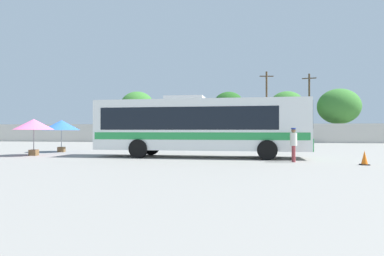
{
  "coord_description": "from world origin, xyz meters",
  "views": [
    {
      "loc": [
        3.03,
        -19.05,
        1.55
      ],
      "look_at": [
        -0.03,
        3.68,
        1.69
      ],
      "focal_mm": 31.24,
      "sensor_mm": 36.0,
      "label": 1
    }
  ],
  "objects_px": {
    "parked_car_second_maroon": "(182,137)",
    "utility_pole_near": "(309,106)",
    "vendor_umbrella_near_gate_blue": "(61,126)",
    "coach_bus_white_green": "(198,125)",
    "utility_pole_far": "(267,105)",
    "vendor_umbrella_secondary_pink": "(34,125)",
    "traffic_cone_on_apron": "(364,158)",
    "roadside_tree_right": "(339,106)",
    "parked_car_leftmost_black": "(132,136)",
    "roadside_tree_left": "(137,106)",
    "roadside_tree_midright": "(287,106)",
    "roadside_tree_midleft": "(229,105)",
    "attendant_by_bus_door": "(294,143)"
  },
  "relations": [
    {
      "from": "parked_car_second_maroon",
      "to": "utility_pole_near",
      "type": "distance_m",
      "value": 17.88
    },
    {
      "from": "vendor_umbrella_near_gate_blue",
      "to": "parked_car_second_maroon",
      "type": "relative_size",
      "value": 0.63
    },
    {
      "from": "coach_bus_white_green",
      "to": "parked_car_second_maroon",
      "type": "height_order",
      "value": "coach_bus_white_green"
    },
    {
      "from": "utility_pole_far",
      "to": "vendor_umbrella_secondary_pink",
      "type": "bearing_deg",
      "value": -122.52
    },
    {
      "from": "parked_car_second_maroon",
      "to": "traffic_cone_on_apron",
      "type": "bearing_deg",
      "value": -61.71
    },
    {
      "from": "vendor_umbrella_secondary_pink",
      "to": "roadside_tree_right",
      "type": "xyz_separation_m",
      "value": [
        25.06,
        25.54,
        2.68
      ]
    },
    {
      "from": "coach_bus_white_green",
      "to": "roadside_tree_right",
      "type": "relative_size",
      "value": 1.77
    },
    {
      "from": "roadside_tree_right",
      "to": "traffic_cone_on_apron",
      "type": "relative_size",
      "value": 10.61
    },
    {
      "from": "vendor_umbrella_secondary_pink",
      "to": "parked_car_leftmost_black",
      "type": "xyz_separation_m",
      "value": [
        -0.04,
        19.26,
        -1.05
      ]
    },
    {
      "from": "vendor_umbrella_secondary_pink",
      "to": "coach_bus_white_green",
      "type": "bearing_deg",
      "value": 0.93
    },
    {
      "from": "coach_bus_white_green",
      "to": "vendor_umbrella_secondary_pink",
      "type": "distance_m",
      "value": 10.02
    },
    {
      "from": "roadside_tree_left",
      "to": "coach_bus_white_green",
      "type": "bearing_deg",
      "value": -66.16
    },
    {
      "from": "vendor_umbrella_secondary_pink",
      "to": "roadside_tree_midright",
      "type": "xyz_separation_m",
      "value": [
        18.72,
        26.08,
        2.83
      ]
    },
    {
      "from": "coach_bus_white_green",
      "to": "vendor_umbrella_near_gate_blue",
      "type": "height_order",
      "value": "coach_bus_white_green"
    },
    {
      "from": "coach_bus_white_green",
      "to": "traffic_cone_on_apron",
      "type": "bearing_deg",
      "value": -22.83
    },
    {
      "from": "vendor_umbrella_near_gate_blue",
      "to": "roadside_tree_right",
      "type": "xyz_separation_m",
      "value": [
        25.09,
        22.25,
        2.67
      ]
    },
    {
      "from": "traffic_cone_on_apron",
      "to": "roadside_tree_right",
      "type": "bearing_deg",
      "value": 75.86
    },
    {
      "from": "vendor_umbrella_near_gate_blue",
      "to": "vendor_umbrella_secondary_pink",
      "type": "distance_m",
      "value": 3.29
    },
    {
      "from": "roadside_tree_left",
      "to": "roadside_tree_midleft",
      "type": "xyz_separation_m",
      "value": [
        12.61,
        3.19,
        0.27
      ]
    },
    {
      "from": "parked_car_second_maroon",
      "to": "utility_pole_far",
      "type": "relative_size",
      "value": 0.45
    },
    {
      "from": "utility_pole_near",
      "to": "roadside_tree_right",
      "type": "relative_size",
      "value": 1.32
    },
    {
      "from": "parked_car_second_maroon",
      "to": "attendant_by_bus_door",
      "type": "bearing_deg",
      "value": -66.85
    },
    {
      "from": "utility_pole_near",
      "to": "roadside_tree_left",
      "type": "bearing_deg",
      "value": -179.47
    },
    {
      "from": "utility_pole_far",
      "to": "traffic_cone_on_apron",
      "type": "distance_m",
      "value": 28.7
    },
    {
      "from": "utility_pole_far",
      "to": "roadside_tree_midright",
      "type": "bearing_deg",
      "value": 18.85
    },
    {
      "from": "roadside_tree_midright",
      "to": "traffic_cone_on_apron",
      "type": "xyz_separation_m",
      "value": [
        -0.89,
        -29.21,
        -4.39
      ]
    },
    {
      "from": "attendant_by_bus_door",
      "to": "utility_pole_near",
      "type": "xyz_separation_m",
      "value": [
        6.7,
        28.67,
        3.71
      ]
    },
    {
      "from": "utility_pole_near",
      "to": "roadside_tree_midright",
      "type": "xyz_separation_m",
      "value": [
        -2.93,
        -0.47,
        0.04
      ]
    },
    {
      "from": "traffic_cone_on_apron",
      "to": "vendor_umbrella_secondary_pink",
      "type": "bearing_deg",
      "value": 170.05
    },
    {
      "from": "attendant_by_bus_door",
      "to": "roadside_tree_midleft",
      "type": "bearing_deg",
      "value": 97.02
    },
    {
      "from": "parked_car_second_maroon",
      "to": "utility_pole_near",
      "type": "bearing_deg",
      "value": 25.77
    },
    {
      "from": "attendant_by_bus_door",
      "to": "coach_bus_white_green",
      "type": "bearing_deg",
      "value": 155.24
    },
    {
      "from": "utility_pole_far",
      "to": "roadside_tree_right",
      "type": "relative_size",
      "value": 1.34
    },
    {
      "from": "parked_car_leftmost_black",
      "to": "parked_car_second_maroon",
      "type": "bearing_deg",
      "value": -2.75
    },
    {
      "from": "parked_car_leftmost_black",
      "to": "roadside_tree_midleft",
      "type": "distance_m",
      "value": 15.75
    },
    {
      "from": "attendant_by_bus_door",
      "to": "roadside_tree_midright",
      "type": "bearing_deg",
      "value": 82.38
    },
    {
      "from": "parked_car_second_maroon",
      "to": "traffic_cone_on_apron",
      "type": "relative_size",
      "value": 6.35
    },
    {
      "from": "vendor_umbrella_secondary_pink",
      "to": "vendor_umbrella_near_gate_blue",
      "type": "bearing_deg",
      "value": 90.62
    },
    {
      "from": "parked_car_leftmost_black",
      "to": "roadside_tree_midleft",
      "type": "bearing_deg",
      "value": 42.79
    },
    {
      "from": "coach_bus_white_green",
      "to": "utility_pole_near",
      "type": "xyz_separation_m",
      "value": [
        11.64,
        26.4,
        2.79
      ]
    },
    {
      "from": "utility_pole_far",
      "to": "roadside_tree_left",
      "type": "relative_size",
      "value": 1.32
    },
    {
      "from": "parked_car_second_maroon",
      "to": "parked_car_leftmost_black",
      "type": "bearing_deg",
      "value": 177.25
    },
    {
      "from": "roadside_tree_right",
      "to": "vendor_umbrella_secondary_pink",
      "type": "bearing_deg",
      "value": -134.45
    },
    {
      "from": "utility_pole_far",
      "to": "roadside_tree_left",
      "type": "distance_m",
      "value": 17.64
    },
    {
      "from": "roadside_tree_midleft",
      "to": "roadside_tree_left",
      "type": "bearing_deg",
      "value": -165.79
    },
    {
      "from": "attendant_by_bus_door",
      "to": "roadside_tree_midleft",
      "type": "height_order",
      "value": "roadside_tree_midleft"
    },
    {
      "from": "utility_pole_far",
      "to": "traffic_cone_on_apron",
      "type": "xyz_separation_m",
      "value": [
        1.79,
        -28.3,
        -4.43
      ]
    },
    {
      "from": "roadside_tree_right",
      "to": "roadside_tree_midright",
      "type": "bearing_deg",
      "value": 175.13
    },
    {
      "from": "vendor_umbrella_near_gate_blue",
      "to": "roadside_tree_right",
      "type": "distance_m",
      "value": 33.65
    },
    {
      "from": "vendor_umbrella_secondary_pink",
      "to": "traffic_cone_on_apron",
      "type": "height_order",
      "value": "vendor_umbrella_secondary_pink"
    }
  ]
}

